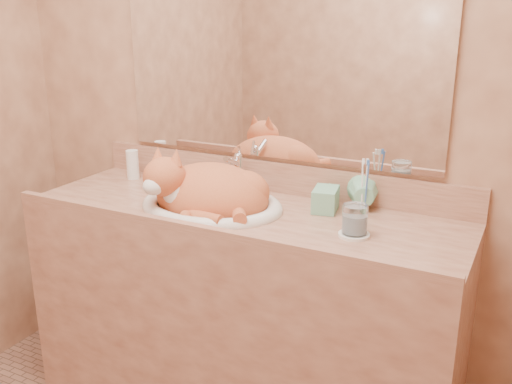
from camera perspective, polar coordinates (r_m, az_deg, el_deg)
The scene contains 12 objects.
wall_back at distance 2.19m, azimuth 1.92°, elevation 10.19°, with size 2.40×0.02×2.50m, color brown.
vanity_counter at distance 2.23m, azimuth -1.39°, elevation -12.24°, with size 1.60×0.55×0.85m, color brown, non-canonical shape.
mirror at distance 2.17m, azimuth 1.82°, elevation 13.83°, with size 1.30×0.02×0.80m, color white.
sink_basin at distance 2.06m, azimuth -4.50°, elevation 0.58°, with size 0.52×0.44×0.16m, color white, non-canonical shape.
faucet at distance 2.23m, azimuth -1.79°, elevation 2.04°, with size 0.04×0.12×0.17m, color white, non-canonical shape.
cat at distance 2.06m, azimuth -5.13°, elevation 0.28°, with size 0.43×0.35×0.23m, color #B24C29, non-canonical shape.
soap_dispenser at distance 1.98m, azimuth 6.73°, elevation 0.11°, with size 0.08×0.09×0.19m, color #72B792.
toothbrush_cup at distance 2.03m, azimuth 10.73°, elevation -0.68°, with size 0.12×0.12×0.11m, color #72B792.
toothbrushes at distance 2.01m, azimuth 10.84°, elevation 1.07°, with size 0.03×0.03×0.20m, color white, non-canonical shape.
saucer at distance 1.84m, azimuth 9.77°, elevation -4.24°, with size 0.10×0.10×0.01m, color white.
water_glass at distance 1.83m, azimuth 9.86°, elevation -2.72°, with size 0.08×0.08×0.09m, color silver.
lotion_bottle at distance 2.48m, azimuth -12.24°, elevation 2.71°, with size 0.05×0.05×0.12m, color white.
Camera 1 is at (0.93, -0.97, 1.53)m, focal length 40.00 mm.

